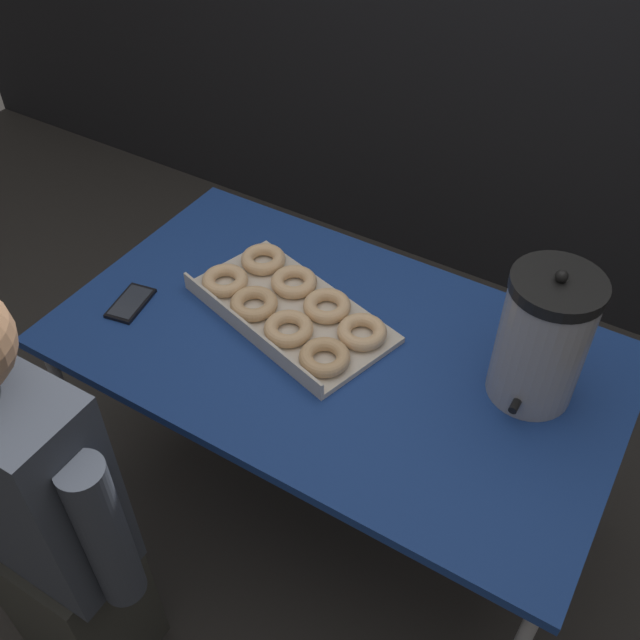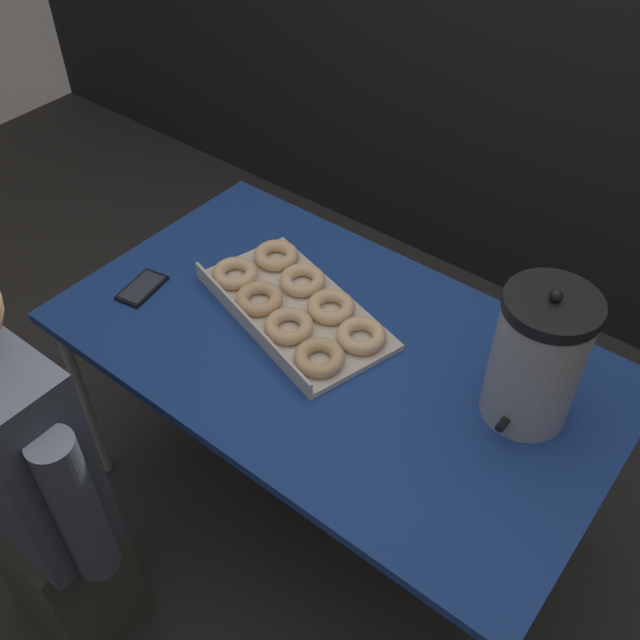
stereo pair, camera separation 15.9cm
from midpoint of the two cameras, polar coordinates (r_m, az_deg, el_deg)
The scene contains 6 objects.
ground_plane at distance 2.34m, azimuth -0.98°, elevation -14.24°, with size 12.00×12.00×0.00m, color #2D2B28.
folding_table at distance 1.82m, azimuth -1.23°, elevation -2.98°, with size 1.41×0.82×0.70m.
donut_box at distance 1.85m, azimuth -4.87°, elevation 0.88°, with size 0.60×0.43×0.05m.
coffee_urn at distance 1.61m, azimuth 14.73°, elevation -1.58°, with size 0.20×0.23×0.36m.
cell_phone at distance 1.98m, azimuth -17.16°, elevation 1.21°, with size 0.10×0.15×0.01m.
person_seated at distance 1.75m, azimuth -24.19°, elevation -14.30°, with size 0.56×0.23×1.24m.
Camera 1 is at (0.62, -1.09, 1.98)m, focal length 40.00 mm.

